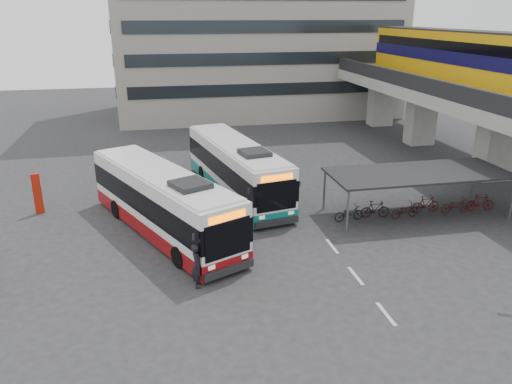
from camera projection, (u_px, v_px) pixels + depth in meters
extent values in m
plane|color=#28282B|center=(283.00, 251.00, 24.09)|extent=(120.00, 120.00, 0.00)
cube|color=gray|center=(495.00, 146.00, 33.94)|extent=(2.20, 1.60, 4.60)
cube|color=gray|center=(421.00, 118.00, 43.15)|extent=(2.20, 1.60, 4.60)
cube|color=gray|center=(381.00, 102.00, 50.52)|extent=(2.20, 1.60, 4.60)
cube|color=gray|center=(466.00, 96.00, 36.69)|extent=(8.00, 32.00, 0.90)
cube|color=black|center=(421.00, 84.00, 35.64)|extent=(0.35, 32.00, 1.10)
cube|color=#D5990C|center=(450.00, 58.00, 38.42)|extent=(2.90, 20.00, 3.90)
cube|color=#0C0A37|center=(450.00, 55.00, 38.36)|extent=(2.98, 20.02, 0.90)
cube|color=black|center=(451.00, 44.00, 38.09)|extent=(2.96, 19.20, 0.70)
cube|color=black|center=(453.00, 31.00, 37.76)|extent=(2.70, 19.60, 0.25)
cylinder|color=#595B60|center=(324.00, 190.00, 28.82)|extent=(0.12, 0.12, 2.40)
cylinder|color=#595B60|center=(473.00, 179.00, 30.65)|extent=(0.12, 0.12, 2.40)
cylinder|color=#595B60|center=(347.00, 213.00, 25.50)|extent=(0.12, 0.12, 2.40)
cylinder|color=#595B60|center=(512.00, 199.00, 27.33)|extent=(0.12, 0.12, 2.40)
cube|color=black|center=(418.00, 173.00, 27.64)|extent=(10.00, 4.00, 0.12)
imported|color=black|center=(348.00, 212.00, 27.56)|extent=(1.71, 0.60, 0.90)
imported|color=black|center=(375.00, 209.00, 27.85)|extent=(1.66, 0.47, 1.00)
imported|color=black|center=(402.00, 208.00, 28.18)|extent=(1.72, 0.60, 0.90)
imported|color=black|center=(427.00, 205.00, 28.46)|extent=(1.66, 0.47, 1.00)
imported|color=#350C0F|center=(453.00, 204.00, 28.79)|extent=(1.71, 0.60, 0.90)
imported|color=#3F0C0F|center=(477.00, 201.00, 29.08)|extent=(1.66, 0.47, 1.00)
cube|color=beige|center=(386.00, 314.00, 19.04)|extent=(0.15, 1.60, 0.01)
cube|color=beige|center=(356.00, 276.00, 21.80)|extent=(0.15, 1.60, 0.01)
cube|color=beige|center=(332.00, 246.00, 24.57)|extent=(0.15, 1.60, 0.01)
cube|color=white|center=(162.00, 199.00, 25.57)|extent=(7.44, 12.10, 2.78)
cube|color=maroon|center=(164.00, 222.00, 26.01)|extent=(7.49, 12.15, 0.76)
cube|color=black|center=(162.00, 197.00, 25.53)|extent=(7.50, 12.14, 1.16)
cube|color=#F46200|center=(227.00, 217.00, 20.63)|extent=(1.67, 0.83, 0.30)
cube|color=black|center=(190.00, 185.00, 22.73)|extent=(2.08, 2.12, 0.28)
cylinder|color=black|center=(179.00, 257.00, 22.41)|extent=(0.70, 1.05, 1.01)
cylinder|color=black|center=(156.00, 200.00, 29.27)|extent=(0.70, 1.05, 1.01)
cube|color=white|center=(236.00, 166.00, 31.17)|extent=(4.79, 12.31, 2.76)
cube|color=#0B685E|center=(236.00, 185.00, 31.61)|extent=(4.84, 12.36, 0.75)
cube|color=black|center=(236.00, 164.00, 31.13)|extent=(4.86, 12.34, 1.15)
cube|color=#F46200|center=(277.00, 178.00, 25.59)|extent=(1.77, 0.42, 0.30)
cube|color=black|center=(255.00, 153.00, 28.02)|extent=(1.81, 1.87, 0.28)
cylinder|color=black|center=(241.00, 209.00, 27.84)|extent=(0.49, 1.04, 1.00)
cylinder|color=black|center=(236.00, 169.00, 34.99)|extent=(0.49, 1.04, 1.00)
imported|color=black|center=(197.00, 266.00, 20.66)|extent=(0.52, 0.74, 1.94)
cube|color=#A31B0A|center=(37.00, 194.00, 28.24)|extent=(0.50, 0.26, 2.37)
cube|color=white|center=(36.00, 184.00, 28.03)|extent=(0.51, 0.17, 0.47)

